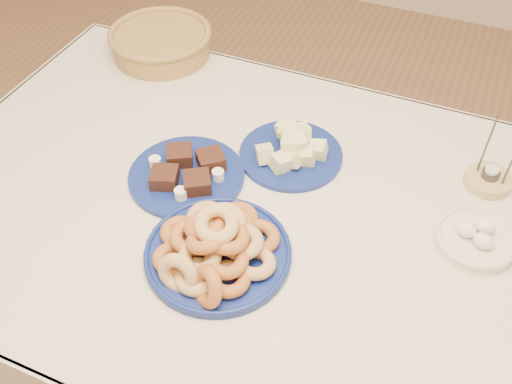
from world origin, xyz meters
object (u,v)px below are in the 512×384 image
melon_plate (292,150)px  wicker_basket (161,42)px  donut_platter (216,247)px  egg_bowl (475,238)px  brownie_plate (187,173)px  dining_table (264,236)px  candle_holder (489,179)px

melon_plate → wicker_basket: bearing=151.5°
donut_platter → egg_bowl: donut_platter is taller
melon_plate → egg_bowl: size_ratio=1.64×
donut_platter → brownie_plate: bearing=131.8°
dining_table → egg_bowl: egg_bowl is taller
wicker_basket → candle_holder: 1.04m
brownie_plate → egg_bowl: bearing=5.4°
dining_table → candle_holder: candle_holder is taller
dining_table → candle_holder: bearing=31.1°
brownie_plate → candle_holder: bearing=21.4°
donut_platter → egg_bowl: size_ratio=1.78×
melon_plate → wicker_basket: 0.62m
wicker_basket → egg_bowl: size_ratio=1.60×
brownie_plate → egg_bowl: egg_bowl is taller
wicker_basket → candle_holder: size_ratio=1.80×
donut_platter → egg_bowl: bearing=27.2°
candle_holder → donut_platter: bearing=-137.7°
melon_plate → brownie_plate: (-0.21, -0.17, -0.01)m
brownie_plate → melon_plate: bearing=38.5°
dining_table → melon_plate: 0.23m
wicker_basket → dining_table: bearing=-41.3°
brownie_plate → candle_holder: (0.68, 0.27, 0.00)m
donut_platter → wicker_basket: 0.83m
donut_platter → candle_holder: candle_holder is taller
donut_platter → melon_plate: bearing=84.4°
melon_plate → egg_bowl: melon_plate is taller
egg_bowl → donut_platter: bearing=-152.8°
donut_platter → brownie_plate: donut_platter is taller
donut_platter → candle_holder: 0.69m
donut_platter → candle_holder: bearing=42.3°
donut_platter → wicker_basket: (-0.51, 0.66, 0.01)m
donut_platter → dining_table: bearing=78.1°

